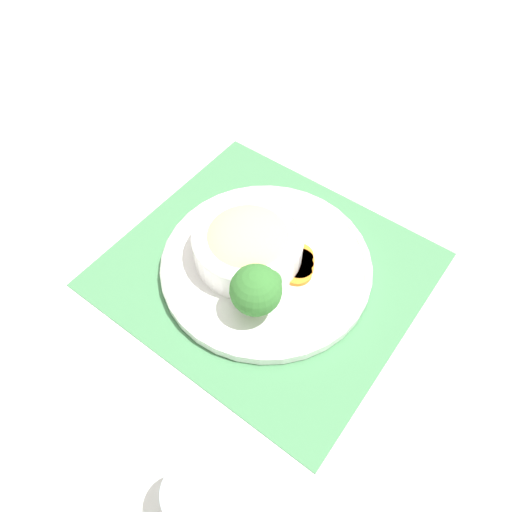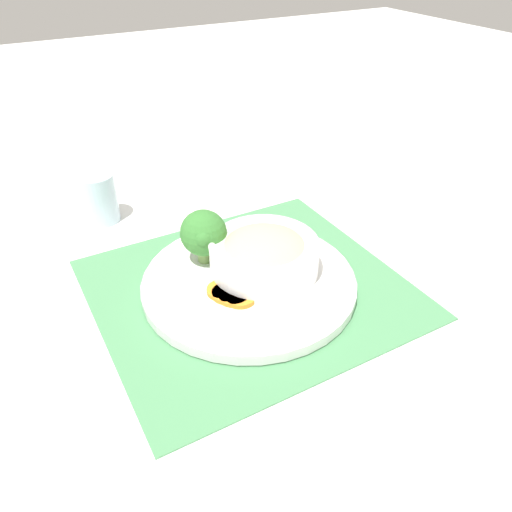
# 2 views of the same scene
# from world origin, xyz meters

# --- Properties ---
(ground_plane) EXTENTS (4.00, 4.00, 0.00)m
(ground_plane) POSITION_xyz_m (0.00, 0.00, 0.00)
(ground_plane) COLOR white
(placemat) EXTENTS (0.41, 0.45, 0.00)m
(placemat) POSITION_xyz_m (0.00, 0.00, 0.00)
(placemat) COLOR #4C8C59
(placemat) RESTS_ON ground_plane
(plate) EXTENTS (0.32, 0.32, 0.02)m
(plate) POSITION_xyz_m (0.00, 0.00, 0.02)
(plate) COLOR white
(plate) RESTS_ON placemat
(bowl) EXTENTS (0.16, 0.16, 0.06)m
(bowl) POSITION_xyz_m (0.01, -0.03, 0.05)
(bowl) COLOR white
(bowl) RESTS_ON plate
(broccoli_floret) EXTENTS (0.07, 0.07, 0.09)m
(broccoli_floret) POSITION_xyz_m (0.07, 0.04, 0.07)
(broccoli_floret) COLOR #759E51
(broccoli_floret) RESTS_ON plate
(carrot_slice_near) EXTENTS (0.05, 0.05, 0.01)m
(carrot_slice_near) POSITION_xyz_m (-0.01, 0.05, 0.02)
(carrot_slice_near) COLOR orange
(carrot_slice_near) RESTS_ON plate
(carrot_slice_middle) EXTENTS (0.05, 0.05, 0.01)m
(carrot_slice_middle) POSITION_xyz_m (-0.02, 0.05, 0.02)
(carrot_slice_middle) COLOR orange
(carrot_slice_middle) RESTS_ON plate
(carrot_slice_far) EXTENTS (0.05, 0.05, 0.01)m
(carrot_slice_far) POSITION_xyz_m (-0.03, 0.04, 0.02)
(carrot_slice_far) COLOR orange
(carrot_slice_far) RESTS_ON plate
(carrot_slice_extra) EXTENTS (0.05, 0.05, 0.01)m
(carrot_slice_extra) POSITION_xyz_m (-0.04, 0.03, 0.02)
(carrot_slice_extra) COLOR orange
(carrot_slice_extra) RESTS_ON plate
(water_glass) EXTENTS (0.07, 0.07, 0.09)m
(water_glass) POSITION_xyz_m (0.31, 0.14, 0.04)
(water_glass) COLOR silver
(water_glass) RESTS_ON ground_plane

